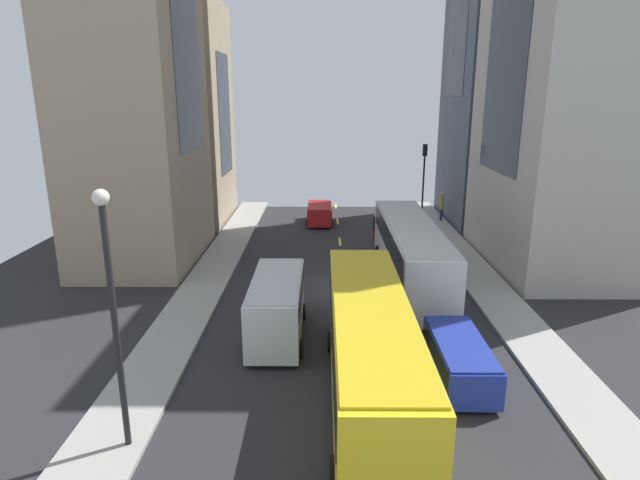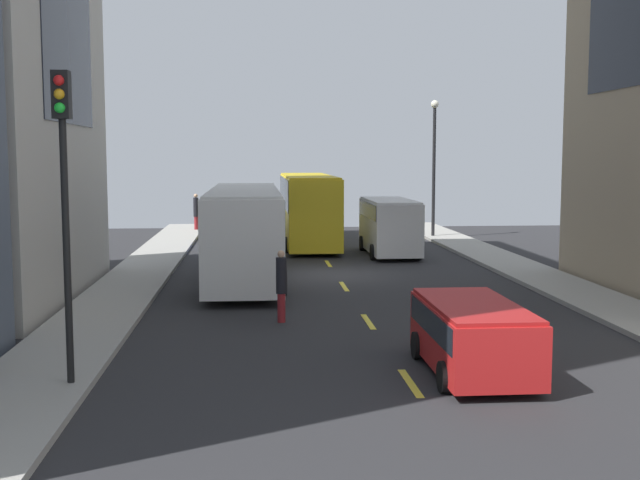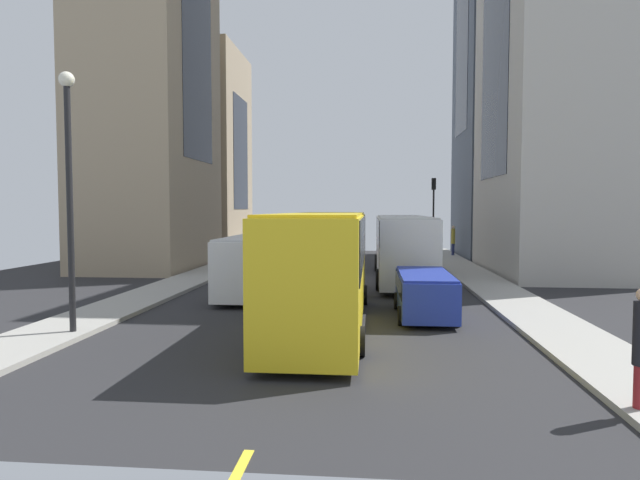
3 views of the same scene
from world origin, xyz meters
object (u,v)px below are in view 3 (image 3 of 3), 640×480
(car_red_0, at_px, (329,245))
(traffic_light_near_corner, at_px, (434,202))
(pedestrian_crossing_near, at_px, (453,239))
(pedestrian_waiting_curb, at_px, (379,248))
(delivery_van_white, at_px, (253,262))
(car_blue_1, at_px, (425,291))
(city_bus_white, at_px, (402,242))
(streetcar_yellow, at_px, (325,259))

(car_red_0, xyz_separation_m, traffic_light_near_corner, (-8.14, -0.52, 3.42))
(pedestrian_crossing_near, bearing_deg, pedestrian_waiting_curb, -133.94)
(car_red_0, distance_m, traffic_light_near_corner, 8.85)
(delivery_van_white, height_order, car_blue_1, delivery_van_white)
(city_bus_white, bearing_deg, car_red_0, -70.31)
(delivery_van_white, distance_m, pedestrian_crossing_near, 23.50)
(city_bus_white, bearing_deg, pedestrian_waiting_curb, -82.41)
(city_bus_white, bearing_deg, streetcar_yellow, 74.71)
(streetcar_yellow, height_order, car_red_0, streetcar_yellow)
(streetcar_yellow, height_order, traffic_light_near_corner, traffic_light_near_corner)
(delivery_van_white, height_order, pedestrian_crossing_near, delivery_van_white)
(car_blue_1, bearing_deg, car_red_0, -77.77)
(car_red_0, height_order, pedestrian_waiting_curb, pedestrian_waiting_curb)
(delivery_van_white, bearing_deg, traffic_light_near_corner, -115.33)
(city_bus_white, height_order, streetcar_yellow, streetcar_yellow)
(city_bus_white, xyz_separation_m, streetcar_yellow, (3.12, 11.40, 0.11))
(car_red_0, bearing_deg, city_bus_white, 109.69)
(delivery_van_white, bearing_deg, city_bus_white, -135.56)
(city_bus_white, height_order, delivery_van_white, city_bus_white)
(streetcar_yellow, height_order, pedestrian_crossing_near, streetcar_yellow)
(traffic_light_near_corner, bearing_deg, streetcar_yellow, 76.12)
(car_red_0, relative_size, car_blue_1, 0.92)
(pedestrian_waiting_curb, relative_size, traffic_light_near_corner, 0.33)
(delivery_van_white, distance_m, pedestrian_waiting_curb, 15.64)
(city_bus_white, relative_size, traffic_light_near_corner, 2.12)
(delivery_van_white, relative_size, traffic_light_near_corner, 0.97)
(traffic_light_near_corner, bearing_deg, city_bus_white, 77.25)
(streetcar_yellow, bearing_deg, pedestrian_crossing_near, -107.12)
(traffic_light_near_corner, bearing_deg, pedestrian_crossing_near, 175.82)
(delivery_van_white, distance_m, car_blue_1, 7.65)
(delivery_van_white, height_order, car_red_0, delivery_van_white)
(streetcar_yellow, distance_m, traffic_light_near_corner, 26.52)
(city_bus_white, xyz_separation_m, car_blue_1, (-0.22, 9.93, -1.10))
(city_bus_white, xyz_separation_m, pedestrian_crossing_near, (-4.75, -14.14, -0.60))
(city_bus_white, height_order, pedestrian_crossing_near, city_bus_white)
(car_blue_1, bearing_deg, city_bus_white, -88.76)
(pedestrian_waiting_curb, height_order, traffic_light_near_corner, traffic_light_near_corner)
(car_red_0, bearing_deg, pedestrian_crossing_near, -177.59)
(traffic_light_near_corner, bearing_deg, delivery_van_white, 64.67)
(delivery_van_white, relative_size, pedestrian_crossing_near, 2.50)
(streetcar_yellow, distance_m, car_red_0, 25.23)
(delivery_van_white, xyz_separation_m, car_red_0, (-1.66, -20.18, -0.63))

